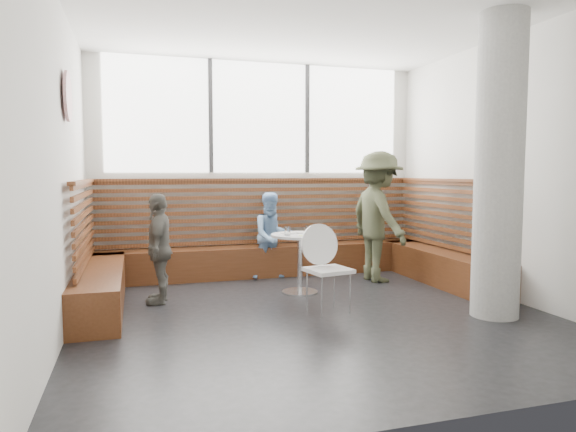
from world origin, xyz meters
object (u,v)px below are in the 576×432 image
object	(u,v)px
concrete_column	(499,167)
adult_man	(378,217)
child_back	(272,236)
child_left	(159,248)
cafe_chair	(326,260)
cafe_table	(300,251)

from	to	relation	value
concrete_column	adult_man	distance (m)	2.16
child_back	child_left	size ratio (longest dim) A/B	0.97
cafe_chair	child_left	xyz separation A→B (m)	(-1.76, 0.92, 0.08)
concrete_column	cafe_table	xyz separation A→B (m)	(-1.69, 1.61, -1.05)
concrete_column	cafe_chair	world-z (taller)	concrete_column
child_back	child_left	world-z (taller)	child_left
child_back	concrete_column	bearing A→B (deg)	-59.92
concrete_column	adult_man	xyz separation A→B (m)	(-0.39, 2.01, -0.68)
concrete_column	cafe_table	distance (m)	2.56
child_back	adult_man	bearing A→B (deg)	-26.87
cafe_table	cafe_chair	size ratio (longest dim) A/B	0.79
concrete_column	adult_man	size ratio (longest dim) A/B	1.73
cafe_table	adult_man	bearing A→B (deg)	17.31
concrete_column	child_left	distance (m)	3.92
concrete_column	cafe_chair	bearing A→B (deg)	157.13
cafe_chair	child_left	bearing A→B (deg)	141.45
cafe_table	child_back	size ratio (longest dim) A/B	0.61
cafe_chair	child_back	xyz separation A→B (m)	(-0.12, 1.88, 0.06)
cafe_chair	adult_man	size ratio (longest dim) A/B	0.53
cafe_table	adult_man	world-z (taller)	adult_man
concrete_column	adult_man	bearing A→B (deg)	100.85
concrete_column	child_left	world-z (taller)	concrete_column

